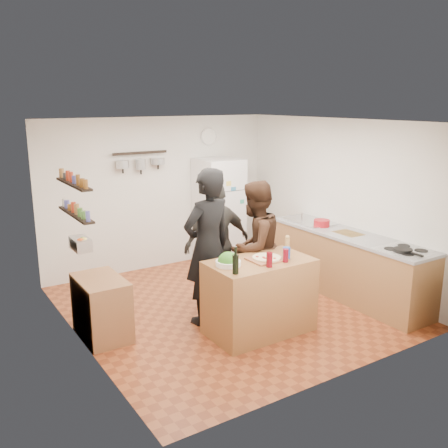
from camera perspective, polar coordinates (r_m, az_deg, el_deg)
room_shell at (r=6.87m, az=-1.29°, el=1.30°), size 4.20×4.20×4.20m
prep_island at (r=6.10m, az=4.08°, el=-8.26°), size 1.25×0.72×0.91m
pizza_board at (r=5.97m, az=4.89°, el=-4.02°), size 0.42×0.34×0.02m
pizza at (r=5.96m, az=4.89°, el=-3.84°), size 0.34×0.34×0.02m
salad_bowl at (r=5.74m, az=0.48°, el=-4.50°), size 0.29×0.29×0.06m
wine_bottle at (r=5.46m, az=1.33°, el=-4.64°), size 0.07×0.07×0.21m
wine_glass_near at (r=5.70m, az=5.21°, el=-4.09°), size 0.07×0.07×0.17m
wine_glass_far at (r=5.89m, az=7.05°, el=-3.59°), size 0.07×0.07×0.16m
pepper_mill at (r=6.22m, az=7.23°, el=-2.54°), size 0.06×0.06×0.19m
salt_canister at (r=6.00m, az=7.15°, el=-3.33°), size 0.09×0.09×0.15m
person_left at (r=6.20m, az=-1.86°, el=-2.62°), size 0.79×0.59×1.98m
person_center at (r=6.54m, az=3.50°, el=-2.71°), size 1.02×0.90×1.76m
person_back at (r=6.81m, az=-0.79°, el=-2.21°), size 1.01×0.43×1.72m
counter_run at (r=7.42m, az=13.95°, el=-4.56°), size 0.63×2.63×0.90m
stove_top at (r=6.70m, az=20.04°, el=-2.89°), size 0.60×0.62×0.02m
skillet at (r=6.60m, az=19.77°, el=-2.84°), size 0.23×0.23×0.04m
sink at (r=7.87m, az=9.69°, el=0.26°), size 0.50×0.80×0.03m
cutting_board at (r=7.30m, az=14.04°, el=-1.09°), size 0.30×0.40×0.02m
red_bowl at (r=7.59m, az=11.10°, el=0.10°), size 0.24×0.24×0.10m
fridge at (r=8.56m, az=-0.59°, el=1.47°), size 0.70×0.68×1.80m
wall_clock at (r=8.66m, az=-1.78°, el=9.98°), size 0.30×0.03×0.30m
spice_shelf_lower at (r=5.89m, az=-16.59°, el=1.05°), size 0.12×1.00×0.02m
spice_shelf_upper at (r=5.82m, az=-16.83°, el=4.40°), size 0.12×1.00×0.02m
produce_basket at (r=5.98m, az=-16.08°, el=-2.19°), size 0.18×0.35×0.14m
side_table at (r=6.17m, az=-13.82°, el=-9.26°), size 0.50×0.80×0.73m
pot_rack at (r=8.02m, az=-9.56°, el=8.03°), size 0.90×0.04×0.04m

